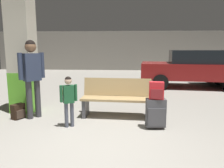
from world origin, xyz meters
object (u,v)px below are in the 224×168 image
at_px(parked_car_near, 194,68).
at_px(child, 69,96).
at_px(structural_pillar, 22,52).
at_px(bench, 116,98).
at_px(suitcase, 156,113).
at_px(backpack_dark_floor, 18,112).
at_px(backpack_bright, 156,91).
at_px(adult, 32,71).

bearing_deg(parked_car_near, child, -128.61).
distance_m(structural_pillar, bench, 2.60).
bearing_deg(structural_pillar, child, -37.35).
distance_m(structural_pillar, suitcase, 3.54).
xyz_separation_m(structural_pillar, backpack_dark_floor, (0.12, -0.64, -1.34)).
height_order(suitcase, parked_car_near, parked_car_near).
height_order(child, backpack_dark_floor, child).
bearing_deg(structural_pillar, parked_car_near, 35.52).
bearing_deg(child, suitcase, 0.49).
height_order(bench, backpack_bright, backpack_bright).
bearing_deg(adult, parked_car_near, 41.82).
xyz_separation_m(backpack_bright, child, (-1.74, -0.01, -0.13)).
bearing_deg(backpack_bright, backpack_dark_floor, 172.00).
xyz_separation_m(backpack_dark_floor, parked_car_near, (5.18, 4.43, 0.64)).
height_order(suitcase, adult, adult).
xyz_separation_m(structural_pillar, suitcase, (3.16, -1.07, -1.18)).
height_order(structural_pillar, bench, structural_pillar).
distance_m(bench, adult, 2.01).
height_order(structural_pillar, backpack_dark_floor, structural_pillar).
relative_size(suitcase, child, 0.58).
bearing_deg(child, parked_car_near, 51.39).
distance_m(backpack_dark_floor, parked_car_near, 6.85).
xyz_separation_m(structural_pillar, bench, (2.35, -0.34, -1.06)).
distance_m(suitcase, adult, 2.86).
xyz_separation_m(backpack_bright, backpack_dark_floor, (-3.03, 0.43, -0.60)).
height_order(bench, suitcase, bench).
xyz_separation_m(structural_pillar, child, (1.42, -1.08, -0.86)).
relative_size(suitcase, adult, 0.34).
distance_m(backpack_bright, adult, 2.77).
height_order(bench, parked_car_near, parked_car_near).
relative_size(structural_pillar, backpack_dark_floor, 8.91).
bearing_deg(structural_pillar, backpack_dark_floor, -78.98).
relative_size(suitcase, backpack_bright, 1.78).
bearing_deg(suitcase, bench, 138.11).
bearing_deg(bench, suitcase, -41.89).
distance_m(suitcase, backpack_bright, 0.45).
bearing_deg(bench, parked_car_near, 54.33).
bearing_deg(structural_pillar, suitcase, -18.67).
xyz_separation_m(suitcase, adult, (-2.70, 0.52, 0.77)).
height_order(backpack_bright, child, child).
distance_m(bench, backpack_bright, 1.14).
relative_size(structural_pillar, suitcase, 5.01).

